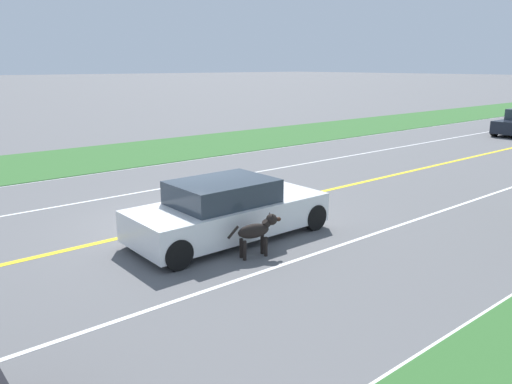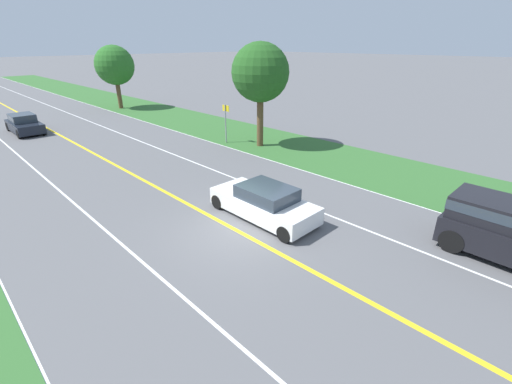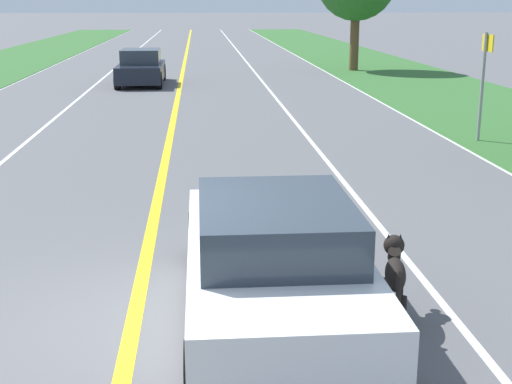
# 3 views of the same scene
# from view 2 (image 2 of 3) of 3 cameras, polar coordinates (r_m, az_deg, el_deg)

# --- Properties ---
(ground_plane) EXTENTS (400.00, 400.00, 0.00)m
(ground_plane) POSITION_cam_2_polar(r_m,az_deg,el_deg) (12.87, -3.00, -6.55)
(ground_plane) COLOR #5B5B5E
(centre_divider_line) EXTENTS (0.18, 160.00, 0.01)m
(centre_divider_line) POSITION_cam_2_polar(r_m,az_deg,el_deg) (12.87, -3.00, -6.53)
(centre_divider_line) COLOR yellow
(centre_divider_line) RESTS_ON ground
(lane_edge_line_right) EXTENTS (0.14, 160.00, 0.01)m
(lane_edge_line_right) POSITION_cam_2_polar(r_m,az_deg,el_deg) (17.81, 14.00, 1.66)
(lane_edge_line_right) COLOR white
(lane_edge_line_right) RESTS_ON ground
(lane_edge_line_left) EXTENTS (0.14, 160.00, 0.01)m
(lane_edge_line_left) POSITION_cam_2_polar(r_m,az_deg,el_deg) (10.58, -34.34, -18.99)
(lane_edge_line_left) COLOR white
(lane_edge_line_left) RESTS_ON ground
(lane_dash_same_dir) EXTENTS (0.10, 160.00, 0.01)m
(lane_dash_same_dir) POSITION_cam_2_polar(r_m,az_deg,el_deg) (15.14, 6.91, -1.80)
(lane_dash_same_dir) COLOR white
(lane_dash_same_dir) RESTS_ON ground
(lane_dash_oncoming) EXTENTS (0.10, 160.00, 0.01)m
(lane_dash_oncoming) POSITION_cam_2_polar(r_m,az_deg,el_deg) (11.25, -16.71, -12.60)
(lane_dash_oncoming) COLOR white
(lane_dash_oncoming) RESTS_ON ground
(grass_verge_right) EXTENTS (6.00, 160.00, 0.03)m
(grass_verge_right) POSITION_cam_2_polar(r_m,az_deg,el_deg) (20.30, 18.54, 3.88)
(grass_verge_right) COLOR #33662D
(grass_verge_right) RESTS_ON ground
(ego_car) EXTENTS (1.90, 4.53, 1.35)m
(ego_car) POSITION_cam_2_polar(r_m,az_deg,el_deg) (13.60, 1.37, -1.76)
(ego_car) COLOR white
(ego_car) RESTS_ON ground
(dog) EXTENTS (0.40, 1.20, 0.88)m
(dog) POSITION_cam_2_polar(r_m,az_deg,el_deg) (14.39, 5.55, -0.74)
(dog) COLOR black
(dog) RESTS_ON ground
(oncoming_car) EXTENTS (1.84, 4.29, 1.43)m
(oncoming_car) POSITION_cam_2_polar(r_m,az_deg,el_deg) (32.33, -34.17, 9.33)
(oncoming_car) COLOR black
(oncoming_car) RESTS_ON ground
(roadside_tree_right_near) EXTENTS (3.65, 3.65, 6.56)m
(roadside_tree_right_near) POSITION_cam_2_polar(r_m,az_deg,el_deg) (22.66, 0.73, 19.20)
(roadside_tree_right_near) COLOR brown
(roadside_tree_right_near) RESTS_ON ground
(roadside_tree_right_far) EXTENTS (3.87, 3.87, 6.27)m
(roadside_tree_right_far) POSITION_cam_2_polar(r_m,az_deg,el_deg) (39.72, -22.51, 18.90)
(roadside_tree_right_far) COLOR brown
(roadside_tree_right_far) RESTS_ON ground
(street_sign) EXTENTS (0.11, 0.64, 2.64)m
(street_sign) POSITION_cam_2_polar(r_m,az_deg,el_deg) (23.95, -5.07, 11.99)
(street_sign) COLOR gray
(street_sign) RESTS_ON ground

